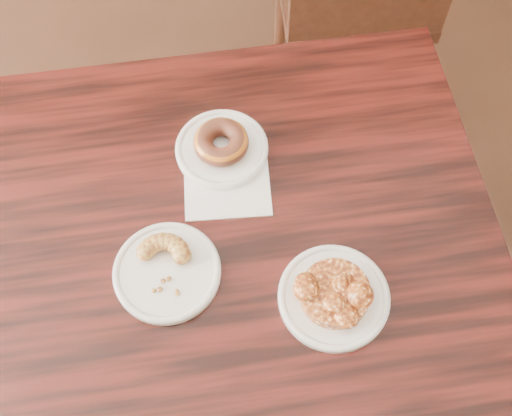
{
  "coord_description": "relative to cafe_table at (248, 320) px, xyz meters",
  "views": [
    {
      "loc": [
        0.08,
        -0.41,
        1.72
      ],
      "look_at": [
        0.11,
        0.07,
        0.8
      ],
      "focal_mm": 45.0,
      "sensor_mm": 36.0,
      "label": 1
    }
  ],
  "objects": [
    {
      "name": "cafe_table",
      "position": [
        0.0,
        0.0,
        0.0
      ],
      "size": [
        0.93,
        0.93,
        0.75
      ],
      "primitive_type": "cube",
      "rotation": [
        0.0,
        0.0,
        0.08
      ],
      "color": "black",
      "rests_on": "floor"
    },
    {
      "name": "floor",
      "position": [
        -0.09,
        -0.02,
        -0.38
      ],
      "size": [
        5.0,
        5.0,
        0.0
      ],
      "primitive_type": "plane",
      "color": "black",
      "rests_on": "ground"
    },
    {
      "name": "glazed_donut",
      "position": [
        -0.03,
        0.2,
        0.41
      ],
      "size": [
        0.1,
        0.1,
        0.03
      ],
      "primitive_type": "torus",
      "color": "#9C4E16",
      "rests_on": "plate_donut"
    },
    {
      "name": "plate_donut",
      "position": [
        -0.03,
        0.2,
        0.38
      ],
      "size": [
        0.17,
        0.17,
        0.01
      ],
      "primitive_type": "cylinder",
      "color": "white",
      "rests_on": "napkin"
    },
    {
      "name": "plate_fritter",
      "position": [
        0.14,
        -0.09,
        0.38
      ],
      "size": [
        0.18,
        0.18,
        0.01
      ],
      "primitive_type": "cylinder",
      "color": "white",
      "rests_on": "cafe_table"
    },
    {
      "name": "cruller_fragment",
      "position": [
        -0.13,
        -0.03,
        0.4
      ],
      "size": [
        0.1,
        0.1,
        0.03
      ],
      "primitive_type": null,
      "color": "brown",
      "rests_on": "plate_cruller"
    },
    {
      "name": "plate_cruller",
      "position": [
        -0.13,
        -0.03,
        0.38
      ],
      "size": [
        0.18,
        0.18,
        0.01
      ],
      "primitive_type": "cylinder",
      "color": "white",
      "rests_on": "cafe_table"
    },
    {
      "name": "napkin",
      "position": [
        -0.02,
        0.14,
        0.38
      ],
      "size": [
        0.15,
        0.15,
        0.0
      ],
      "primitive_type": "cube",
      "rotation": [
        0.0,
        0.0,
        0.01
      ],
      "color": "white",
      "rests_on": "cafe_table"
    },
    {
      "name": "apple_fritter",
      "position": [
        0.14,
        -0.09,
        0.41
      ],
      "size": [
        0.15,
        0.15,
        0.04
      ],
      "primitive_type": null,
      "color": "#3F1406",
      "rests_on": "plate_fritter"
    }
  ]
}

